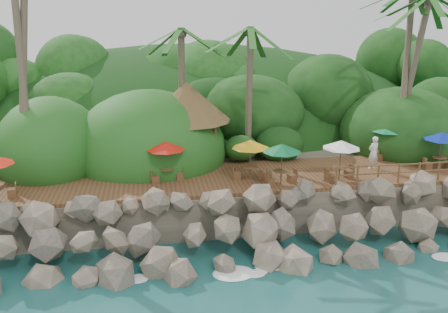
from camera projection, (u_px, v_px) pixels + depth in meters
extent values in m
plane|color=#19514F|center=(248.00, 275.00, 19.46)|extent=(140.00, 140.00, 0.00)
cube|color=gray|center=(202.00, 149.00, 34.29)|extent=(32.00, 25.20, 2.10)
ellipsoid|color=#143811|center=(192.00, 138.00, 41.68)|extent=(44.80, 28.00, 15.40)
cube|color=brown|center=(224.00, 178.00, 24.51)|extent=(26.00, 5.00, 0.20)
ellipsoid|color=white|center=(21.00, 290.00, 18.32)|extent=(1.20, 0.80, 0.06)
ellipsoid|color=white|center=(100.00, 284.00, 18.79)|extent=(1.20, 0.80, 0.06)
ellipsoid|color=white|center=(175.00, 277.00, 19.26)|extent=(1.20, 0.80, 0.06)
ellipsoid|color=white|center=(246.00, 271.00, 19.73)|extent=(1.20, 0.80, 0.06)
ellipsoid|color=white|center=(314.00, 265.00, 20.20)|extent=(1.20, 0.80, 0.06)
ellipsoid|color=white|center=(379.00, 259.00, 20.67)|extent=(1.20, 0.80, 0.06)
ellipsoid|color=white|center=(441.00, 254.00, 21.14)|extent=(1.20, 0.80, 0.06)
cylinder|color=brown|center=(20.00, 54.00, 23.27)|extent=(0.66, 2.69, 12.35)
cylinder|color=brown|center=(24.00, 58.00, 23.46)|extent=(1.35, 3.00, 11.91)
cylinder|color=brown|center=(182.00, 98.00, 26.18)|extent=(0.56, 0.69, 7.39)
ellipsoid|color=#23601E|center=(180.00, 29.00, 25.13)|extent=(6.00, 6.00, 2.40)
cylinder|color=brown|center=(249.00, 97.00, 26.21)|extent=(0.52, 1.07, 7.46)
ellipsoid|color=#23601E|center=(250.00, 28.00, 25.15)|extent=(6.00, 6.00, 2.40)
cylinder|color=brown|center=(405.00, 74.00, 27.46)|extent=(1.25, 2.13, 9.57)
cylinder|color=brown|center=(411.00, 78.00, 27.39)|extent=(0.76, 1.80, 9.11)
cylinder|color=brown|center=(164.00, 149.00, 25.27)|extent=(0.16, 0.16, 2.40)
cylinder|color=brown|center=(215.00, 146.00, 25.71)|extent=(0.16, 0.16, 2.40)
cylinder|color=brown|center=(162.00, 136.00, 27.92)|extent=(0.16, 0.16, 2.40)
cylinder|color=brown|center=(208.00, 134.00, 28.36)|extent=(0.16, 0.16, 2.40)
cone|color=brown|center=(186.00, 101.00, 26.16)|extent=(4.97, 4.97, 2.20)
cube|color=brown|center=(12.00, 193.00, 21.61)|extent=(0.45, 0.45, 0.42)
cylinder|color=brown|center=(167.00, 175.00, 23.67)|extent=(0.07, 0.07, 0.68)
cylinder|color=brown|center=(167.00, 169.00, 23.57)|extent=(0.77, 0.77, 0.05)
cylinder|color=brown|center=(166.00, 162.00, 23.48)|extent=(0.05, 0.05, 2.02)
cone|color=red|center=(166.00, 146.00, 23.23)|extent=(1.92, 1.92, 0.41)
cube|color=brown|center=(155.00, 179.00, 23.45)|extent=(0.47, 0.47, 0.42)
cube|color=brown|center=(179.00, 176.00, 23.97)|extent=(0.47, 0.47, 0.42)
cylinder|color=brown|center=(386.00, 153.00, 27.45)|extent=(0.07, 0.07, 0.68)
cylinder|color=brown|center=(386.00, 148.00, 27.35)|extent=(0.77, 0.77, 0.05)
cylinder|color=brown|center=(387.00, 142.00, 27.26)|extent=(0.05, 0.05, 2.02)
cone|color=#0D7A40|center=(388.00, 128.00, 27.01)|extent=(1.92, 1.92, 0.41)
cube|color=brown|center=(378.00, 157.00, 27.15)|extent=(0.50, 0.50, 0.42)
cube|color=brown|center=(393.00, 154.00, 27.81)|extent=(0.50, 0.50, 0.42)
cylinder|color=brown|center=(439.00, 163.00, 25.59)|extent=(0.07, 0.07, 0.68)
cylinder|color=brown|center=(439.00, 157.00, 25.49)|extent=(0.77, 0.77, 0.05)
cylinder|color=brown|center=(440.00, 152.00, 25.40)|extent=(0.05, 0.05, 2.02)
cone|color=#0B2397|center=(442.00, 136.00, 25.15)|extent=(1.92, 1.92, 0.41)
cube|color=brown|center=(427.00, 166.00, 25.53)|extent=(0.39, 0.39, 0.42)
cylinder|color=brown|center=(143.00, 168.00, 24.73)|extent=(0.07, 0.07, 0.68)
cylinder|color=brown|center=(143.00, 162.00, 24.63)|extent=(0.77, 0.77, 0.05)
cylinder|color=brown|center=(143.00, 156.00, 24.54)|extent=(0.05, 0.05, 2.02)
cone|color=#0D23A9|center=(142.00, 140.00, 24.29)|extent=(1.92, 1.92, 0.41)
cube|color=brown|center=(132.00, 170.00, 24.91)|extent=(0.51, 0.51, 0.42)
cube|color=brown|center=(155.00, 172.00, 24.62)|extent=(0.51, 0.51, 0.42)
cylinder|color=brown|center=(339.00, 173.00, 23.92)|extent=(0.07, 0.07, 0.68)
cylinder|color=brown|center=(340.00, 167.00, 23.82)|extent=(0.77, 0.77, 0.05)
cylinder|color=brown|center=(340.00, 161.00, 23.73)|extent=(0.05, 0.05, 2.02)
cone|color=white|center=(341.00, 144.00, 23.48)|extent=(1.92, 1.92, 0.41)
cube|color=brown|center=(329.00, 178.00, 23.67)|extent=(0.48, 0.48, 0.42)
cube|color=brown|center=(349.00, 174.00, 24.24)|extent=(0.48, 0.48, 0.42)
cylinder|color=brown|center=(281.00, 178.00, 23.28)|extent=(0.07, 0.07, 0.68)
cylinder|color=brown|center=(281.00, 171.00, 23.18)|extent=(0.77, 0.77, 0.05)
cylinder|color=brown|center=(282.00, 165.00, 23.09)|extent=(0.05, 0.05, 2.02)
cone|color=#0B6833|center=(282.00, 148.00, 22.84)|extent=(1.92, 1.92, 0.41)
cube|color=brown|center=(270.00, 182.00, 23.06)|extent=(0.47, 0.47, 0.42)
cube|color=brown|center=(292.00, 178.00, 23.57)|extent=(0.47, 0.47, 0.42)
cylinder|color=brown|center=(128.00, 166.00, 25.11)|extent=(0.07, 0.07, 0.68)
cylinder|color=brown|center=(127.00, 160.00, 25.01)|extent=(0.77, 0.77, 0.05)
cylinder|color=brown|center=(127.00, 154.00, 24.92)|extent=(0.05, 0.05, 2.02)
cone|color=red|center=(126.00, 138.00, 24.68)|extent=(1.92, 1.92, 0.41)
cube|color=brown|center=(117.00, 170.00, 24.82)|extent=(0.51, 0.51, 0.42)
cube|color=brown|center=(139.00, 166.00, 25.48)|extent=(0.51, 0.51, 0.42)
cylinder|color=brown|center=(250.00, 173.00, 23.99)|extent=(0.07, 0.07, 0.68)
cylinder|color=brown|center=(250.00, 167.00, 23.89)|extent=(0.77, 0.77, 0.05)
cylinder|color=brown|center=(250.00, 161.00, 23.80)|extent=(0.05, 0.05, 2.02)
cone|color=gold|center=(250.00, 144.00, 23.55)|extent=(1.92, 1.92, 0.41)
cube|color=brown|center=(238.00, 175.00, 24.10)|extent=(0.48, 0.48, 0.42)
cube|color=brown|center=(262.00, 176.00, 23.96)|extent=(0.48, 0.48, 0.42)
cylinder|color=brown|center=(336.00, 177.00, 22.93)|extent=(0.10, 0.10, 1.00)
cylinder|color=brown|center=(358.00, 176.00, 23.10)|extent=(0.10, 0.10, 1.00)
cylinder|color=brown|center=(378.00, 174.00, 23.27)|extent=(0.10, 0.10, 1.00)
cylinder|color=brown|center=(399.00, 173.00, 23.45)|extent=(0.10, 0.10, 1.00)
cylinder|color=brown|center=(419.00, 172.00, 23.62)|extent=(0.10, 0.10, 1.00)
cylinder|color=brown|center=(439.00, 171.00, 23.79)|extent=(0.10, 0.10, 1.00)
cube|color=brown|center=(400.00, 165.00, 23.32)|extent=(7.20, 0.06, 0.06)
cube|color=brown|center=(399.00, 172.00, 23.43)|extent=(7.20, 0.06, 0.06)
imported|color=white|center=(373.00, 153.00, 25.55)|extent=(0.75, 0.59, 1.82)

